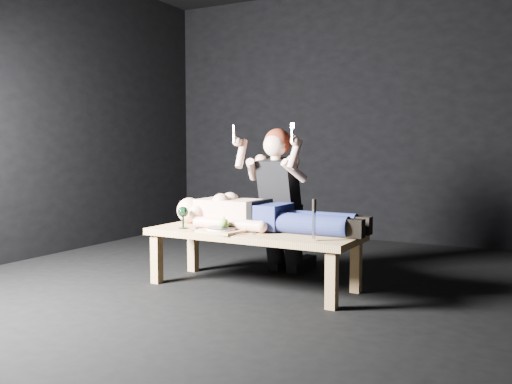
% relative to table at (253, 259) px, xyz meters
% --- Properties ---
extents(ground, '(5.00, 5.00, 0.00)m').
position_rel_table_xyz_m(ground, '(0.01, 0.18, -0.23)').
color(ground, black).
rests_on(ground, ground).
extents(back_wall, '(5.00, 0.00, 5.00)m').
position_rel_table_xyz_m(back_wall, '(0.01, 2.68, 1.27)').
color(back_wall, black).
rests_on(back_wall, ground).
extents(table, '(1.69, 0.67, 0.45)m').
position_rel_table_xyz_m(table, '(0.00, 0.00, 0.00)').
color(table, tan).
rests_on(table, ground).
extents(lying_man, '(1.77, 0.58, 0.28)m').
position_rel_table_xyz_m(lying_man, '(0.06, 0.12, 0.36)').
color(lying_man, '#F6B99B').
rests_on(lying_man, table).
extents(kneeling_woman, '(0.77, 0.84, 1.30)m').
position_rel_table_xyz_m(kneeling_woman, '(-0.01, 0.58, 0.42)').
color(kneeling_woman, black).
rests_on(kneeling_woman, ground).
extents(serving_tray, '(0.36, 0.29, 0.02)m').
position_rel_table_xyz_m(serving_tray, '(-0.18, -0.19, 0.24)').
color(serving_tray, tan).
rests_on(serving_tray, table).
extents(plate, '(0.25, 0.25, 0.02)m').
position_rel_table_xyz_m(plate, '(-0.18, -0.19, 0.25)').
color(plate, white).
rests_on(plate, serving_tray).
extents(apple, '(0.07, 0.07, 0.07)m').
position_rel_table_xyz_m(apple, '(-0.16, -0.18, 0.30)').
color(apple, '#639A30').
rests_on(apple, plate).
extents(goblet, '(0.09, 0.09, 0.18)m').
position_rel_table_xyz_m(goblet, '(-0.55, -0.15, 0.31)').
color(goblet, black).
rests_on(goblet, table).
extents(fork_flat, '(0.08, 0.17, 0.01)m').
position_rel_table_xyz_m(fork_flat, '(-0.44, -0.16, 0.23)').
color(fork_flat, '#B2B2B7').
rests_on(fork_flat, table).
extents(knife_flat, '(0.09, 0.17, 0.01)m').
position_rel_table_xyz_m(knife_flat, '(0.04, -0.19, 0.23)').
color(knife_flat, '#B2B2B7').
rests_on(knife_flat, table).
extents(spoon_flat, '(0.09, 0.17, 0.01)m').
position_rel_table_xyz_m(spoon_flat, '(0.06, -0.10, 0.23)').
color(spoon_flat, '#B2B2B7').
rests_on(spoon_flat, table).
extents(carving_knife, '(0.04, 0.04, 0.29)m').
position_rel_table_xyz_m(carving_knife, '(0.59, -0.21, 0.37)').
color(carving_knife, '#B2B2B7').
rests_on(carving_knife, table).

